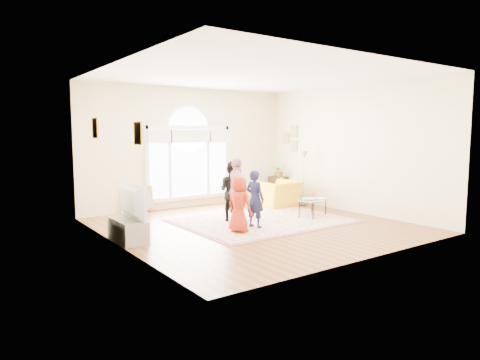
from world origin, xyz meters
TOP-DOWN VIEW (x-y plane):
  - ground at (0.00, 0.00)m, footprint 6.00×6.00m
  - room_shell at (0.01, 2.83)m, footprint 6.00×6.00m
  - area_rug at (0.46, 0.27)m, footprint 3.60×2.60m
  - rug_border at (0.46, 0.27)m, footprint 3.80×2.80m
  - tv_console at (-2.75, 0.30)m, footprint 0.45×1.00m
  - television at (-2.74, 0.30)m, footprint 0.18×1.15m
  - coffee_table at (1.70, -0.02)m, footprint 1.16×0.92m
  - armchair at (1.99, 1.58)m, footprint 1.16×1.04m
  - side_cabinet at (2.78, 2.52)m, footprint 0.40×0.50m
  - floor_lamp at (2.65, 1.29)m, footprint 0.29×0.29m
  - plant_pedestal at (2.70, 2.35)m, footprint 0.20×0.20m
  - potted_plant at (2.70, 2.35)m, footprint 0.35×0.31m
  - leaning_picture at (-1.51, 2.90)m, footprint 0.80×0.14m
  - child_red at (-0.68, -0.36)m, footprint 0.52×0.64m
  - child_navy at (-0.16, -0.19)m, footprint 0.40×0.50m
  - child_black at (-0.17, 0.64)m, footprint 0.71×0.80m
  - child_pink at (-0.21, 0.39)m, footprint 0.60×0.92m

SIDE VIEW (x-z plane):
  - ground at x=0.00m, z-range 0.00..0.00m
  - leaning_picture at x=-1.51m, z-range -0.31..0.31m
  - rug_border at x=0.46m, z-range 0.00..0.01m
  - area_rug at x=0.46m, z-range 0.00..0.02m
  - tv_console at x=-2.75m, z-range 0.00..0.42m
  - armchair at x=1.99m, z-range 0.00..0.70m
  - side_cabinet at x=2.78m, z-range 0.00..0.70m
  - plant_pedestal at x=2.70m, z-range 0.00..0.70m
  - coffee_table at x=1.70m, z-range 0.13..0.67m
  - child_red at x=-0.68m, z-range 0.02..1.15m
  - child_navy at x=-0.16m, z-range 0.02..1.23m
  - child_black at x=-0.17m, z-range 0.02..1.37m
  - child_pink at x=-0.21m, z-range 0.02..1.48m
  - television at x=-2.74m, z-range 0.42..1.08m
  - potted_plant at x=2.70m, z-range 0.70..1.07m
  - floor_lamp at x=2.65m, z-range 0.53..2.04m
  - room_shell at x=0.01m, z-range -1.43..4.57m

